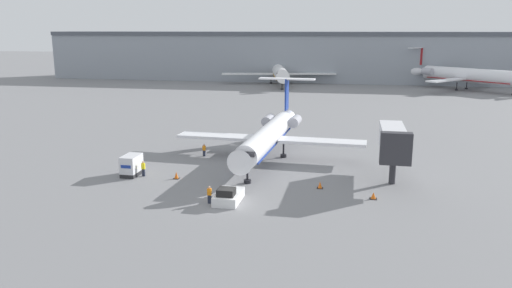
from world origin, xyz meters
TOP-DOWN VIEW (x-y plane):
  - ground_plane at (0.00, 0.00)m, footprint 600.00×600.00m
  - terminal_building at (0.00, 120.00)m, footprint 180.00×16.80m
  - airplane_main at (0.66, 18.51)m, footprint 24.91×28.11m
  - pushback_tug at (-0.43, 0.89)m, footprint 2.35×4.23m
  - luggage_cart at (-13.62, 7.55)m, footprint 1.69×2.96m
  - worker_near_tug at (-2.11, 0.09)m, footprint 0.40×0.24m
  - worker_by_wing at (-7.99, 17.73)m, footprint 0.40×0.24m
  - worker_on_apron at (-12.13, 7.46)m, footprint 0.40×0.25m
  - traffic_cone_left at (-8.10, 7.25)m, footprint 0.65×0.65m
  - traffic_cone_right at (8.10, 6.86)m, footprint 0.64×0.64m
  - traffic_cone_mid at (13.56, 4.46)m, footprint 0.72×0.72m
  - airplane_parked_far_left at (-11.46, 108.07)m, footprint 34.92×37.11m
  - airplane_parked_far_right at (41.52, 102.20)m, footprint 29.56×27.08m
  - jet_bridge at (15.72, 11.74)m, footprint 3.20×9.93m

SIDE VIEW (x-z plane):
  - ground_plane at x=0.00m, z-range 0.00..0.00m
  - traffic_cone_mid at x=13.56m, z-range -0.02..0.66m
  - traffic_cone_right at x=8.10m, z-range -0.02..0.73m
  - traffic_cone_left at x=-8.10m, z-range -0.02..0.79m
  - pushback_tug at x=-0.43m, z-range -0.23..1.39m
  - worker_by_wing at x=-7.99m, z-range 0.03..1.69m
  - worker_near_tug at x=-2.11m, z-range 0.04..1.78m
  - worker_on_apron at x=-12.13m, z-range 0.05..1.85m
  - luggage_cart at x=-13.62m, z-range 0.00..2.38m
  - airplane_main at x=0.66m, z-range -1.49..7.79m
  - airplane_parked_far_left at x=-11.46m, z-range -1.52..9.37m
  - airplane_parked_far_right at x=41.52m, z-range -1.45..9.78m
  - jet_bridge at x=15.72m, z-range 1.34..7.53m
  - terminal_building at x=0.00m, z-range 0.03..15.73m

